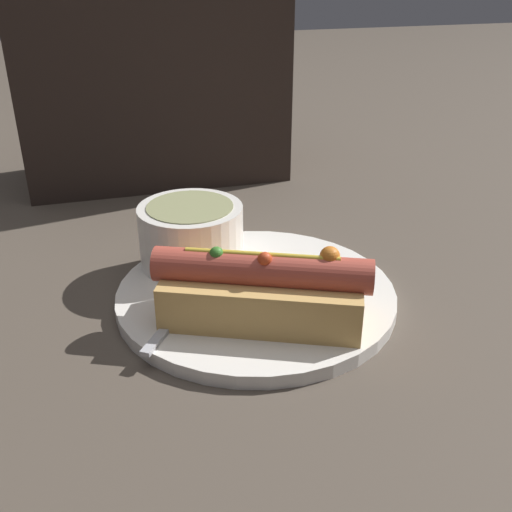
{
  "coord_description": "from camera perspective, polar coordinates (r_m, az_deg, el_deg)",
  "views": [
    {
      "loc": [
        -0.13,
        -0.46,
        0.29
      ],
      "look_at": [
        0.0,
        0.0,
        0.05
      ],
      "focal_mm": 42.0,
      "sensor_mm": 36.0,
      "label": 1
    }
  ],
  "objects": [
    {
      "name": "spoon",
      "position": [
        0.55,
        -5.38,
        -2.88
      ],
      "size": [
        0.1,
        0.13,
        0.01
      ],
      "rotation": [
        0.0,
        0.0,
        0.97
      ],
      "color": "#B7B7BC",
      "rests_on": "dinner_plate"
    },
    {
      "name": "dinner_plate",
      "position": [
        0.56,
        0.0,
        -3.72
      ],
      "size": [
        0.26,
        0.26,
        0.01
      ],
      "color": "white",
      "rests_on": "ground_plane"
    },
    {
      "name": "hot_dog",
      "position": [
        0.5,
        0.59,
        -3.33
      ],
      "size": [
        0.18,
        0.12,
        0.07
      ],
      "rotation": [
        0.0,
        0.0,
        -0.42
      ],
      "color": "tan",
      "rests_on": "dinner_plate"
    },
    {
      "name": "seated_diner",
      "position": [
        0.85,
        -10.19,
        20.44
      ],
      "size": [
        0.35,
        0.16,
        0.47
      ],
      "color": "#2D231E",
      "rests_on": "ground_plane"
    },
    {
      "name": "soup_bowl",
      "position": [
        0.59,
        -6.19,
        2.28
      ],
      "size": [
        0.1,
        0.1,
        0.06
      ],
      "color": "silver",
      "rests_on": "dinner_plate"
    },
    {
      "name": "ground_plane",
      "position": [
        0.56,
        0.0,
        -4.27
      ],
      "size": [
        4.0,
        4.0,
        0.0
      ],
      "primitive_type": "plane",
      "color": "#4C4238"
    }
  ]
}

